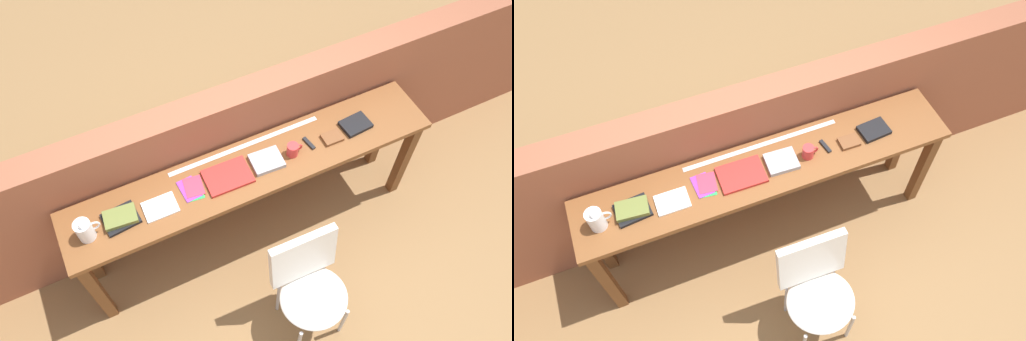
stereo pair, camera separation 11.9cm
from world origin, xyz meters
The scene contains 15 objects.
ground_plane centered at (0.00, 0.00, 0.00)m, with size 40.00×40.00×0.00m, color olive.
brick_wall_back centered at (0.00, 0.64, 0.61)m, with size 6.00×0.20×1.22m, color #935138.
sideboard centered at (0.00, 0.30, 0.74)m, with size 2.50×0.44×0.88m.
chair_white_moulded centered at (0.04, -0.44, 0.53)m, with size 0.45×0.46×0.89m.
pitcher_white centered at (-1.08, 0.28, 0.96)m, with size 0.14×0.10×0.18m.
book_stack_leftmost centered at (-0.87, 0.30, 0.90)m, with size 0.22×0.19×0.05m.
magazine_cycling centered at (-0.64, 0.27, 0.89)m, with size 0.20×0.15×0.01m, color white.
pamphlet_pile_colourful centered at (-0.41, 0.31, 0.88)m, with size 0.16×0.19×0.01m.
book_open_centre centered at (-0.18, 0.29, 0.89)m, with size 0.29×0.21×0.02m, color red.
book_grey_hardcover centered at (0.10, 0.29, 0.90)m, with size 0.20×0.17×0.03m, color #9E9EA3.
mug centered at (0.28, 0.28, 0.92)m, with size 0.11×0.08×0.09m.
multitool_folded centered at (0.41, 0.30, 0.89)m, with size 0.02×0.11×0.02m, color black.
leather_journal_brown centered at (0.57, 0.27, 0.89)m, with size 0.13×0.10×0.02m, color brown.
book_repair_rightmost centered at (0.77, 0.29, 0.89)m, with size 0.19×0.15×0.03m, color black.
ruler_metal_back_edge centered at (0.03, 0.47, 0.88)m, with size 1.07×0.03×0.00m, color silver.
Camera 1 is at (-0.76, -1.31, 3.53)m, focal length 35.00 mm.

